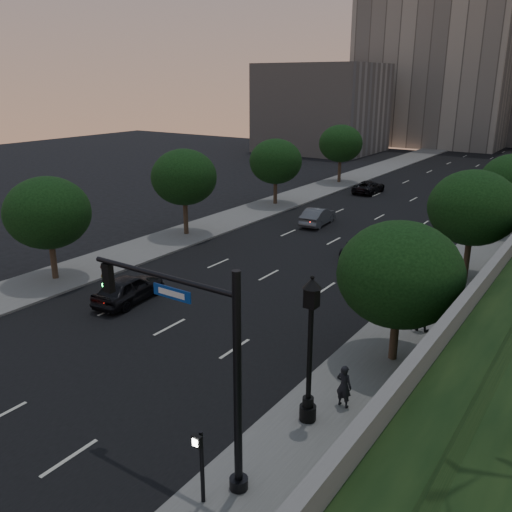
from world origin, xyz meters
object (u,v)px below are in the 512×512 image
Objects in this scene: sedan_far_left at (369,187)px; street_lamp at (310,357)px; pedestrian_b at (421,312)px; traffic_signal_mast at (207,372)px; sedan_near_left at (129,288)px; sedan_mid_left at (318,216)px; sedan_near_right at (361,246)px; pedestrian_a at (344,386)px; sedan_far_right at (472,203)px; pedestrian_c at (412,294)px.

street_lamp is at bearing 110.24° from sedan_far_left.
street_lamp is at bearing 77.64° from pedestrian_b.
traffic_signal_mast is at bearing -105.14° from street_lamp.
sedan_mid_left is (0.75, 20.47, -0.04)m from sedan_near_left.
traffic_signal_mast is 1.25× the size of street_lamp.
sedan_near_right is 18.89m from pedestrian_a.
sedan_near_left is 1.06× the size of sedan_far_right.
sedan_far_left is at bearing -89.05° from sedan_mid_left.
sedan_near_left reaches higher than sedan_near_right.
sedan_far_right reaches higher than sedan_far_left.
sedan_near_left is 2.72× the size of pedestrian_c.
sedan_far_left is at bearing 172.99° from sedan_far_right.
pedestrian_a is at bearing 114.27° from sedan_mid_left.
sedan_near_left is at bearing 162.79° from street_lamp.
sedan_mid_left is at bearing 112.02° from traffic_signal_mast.
street_lamp reaches higher than sedan_near_left.
pedestrian_a reaches higher than sedan_mid_left.
traffic_signal_mast is 1.53× the size of sedan_near_left.
sedan_near_right is at bearing 132.57° from sedan_mid_left.
traffic_signal_mast reaches higher than sedan_far_left.
traffic_signal_mast reaches higher than sedan_far_right.
street_lamp is 42.11m from sedan_far_left.
pedestrian_c reaches higher than sedan_near_right.
sedan_mid_left reaches higher than sedan_far_right.
pedestrian_c reaches higher than pedestrian_a.
pedestrian_c is at bearing 91.23° from street_lamp.
sedan_near_left reaches higher than sedan_mid_left.
traffic_signal_mast is at bearing 107.13° from sedan_far_left.
sedan_far_left is at bearing 109.34° from sedan_near_right.
pedestrian_a is 10.13m from pedestrian_c.
sedan_near_right is 2.36× the size of pedestrian_b.
sedan_far_left is (-14.52, 39.48, -1.98)m from street_lamp.
sedan_near_right is at bearing -62.87° from pedestrian_a.
sedan_mid_left is (-12.76, 24.65, -1.90)m from street_lamp.
pedestrian_b is at bearing 117.24° from sedan_far_left.
sedan_far_left is 2.84× the size of pedestrian_a.
sedan_mid_left is 20.49m from pedestrian_b.
pedestrian_c is at bearing -52.71° from sedan_near_right.
traffic_signal_mast is 4.20× the size of pedestrian_a.
street_lamp is at bearing -73.71° from sedan_near_right.
traffic_signal_mast is 15.95m from pedestrian_c.
sedan_near_right is 9.64m from pedestrian_c.
traffic_signal_mast is 1.56× the size of sedan_mid_left.
traffic_signal_mast is 41.46m from sedan_far_right.
sedan_mid_left is 1.05× the size of sedan_far_right.
pedestrian_b is at bearing -86.68° from pedestrian_a.
sedan_far_left is (-1.76, 14.83, -0.08)m from sedan_mid_left.
sedan_far_right is at bearing 168.40° from sedan_far_left.
sedan_near_left is 14.43m from pedestrian_a.
traffic_signal_mast is 3.78× the size of pedestrian_b.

